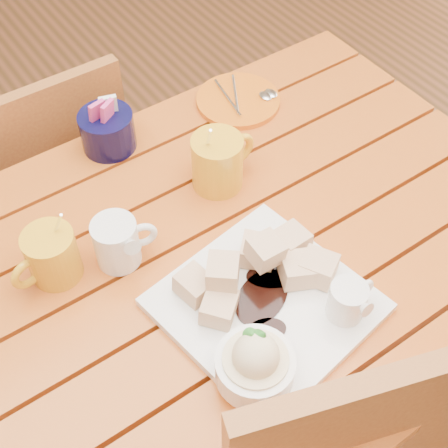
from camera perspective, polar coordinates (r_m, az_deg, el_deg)
ground at (r=1.70m, az=-0.90°, el=-18.57°), size 5.00×5.00×0.00m
table at (r=1.12m, az=-1.30°, el=-6.73°), size 1.20×0.79×0.75m
dessert_plate at (r=0.94m, az=3.92°, el=-8.01°), size 0.33×0.33×0.12m
coffee_mug_left at (r=1.02m, az=-15.55°, el=-2.81°), size 0.12×0.08×0.14m
coffee_mug_right at (r=1.11m, az=-0.50°, el=5.79°), size 0.13×0.09×0.15m
cream_pitcher at (r=1.01m, az=-9.68°, el=-1.58°), size 0.11×0.09×0.09m
sugar_caddy at (r=1.21m, az=-10.62°, el=8.45°), size 0.10×0.10×0.11m
orange_saucer at (r=1.31m, az=1.37°, el=11.26°), size 0.17×0.17×0.02m
chair_far at (r=1.58m, az=-16.18°, el=2.86°), size 0.40×0.40×0.84m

